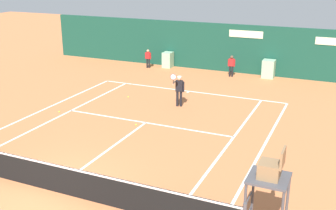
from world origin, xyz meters
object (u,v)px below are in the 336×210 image
(tennis_ball_by_sideline, at_px, (59,112))
(tennis_ball_mid_court, at_px, (128,97))
(tennis_ball_near_service_line, at_px, (136,125))
(ball_kid_right_post, at_px, (231,65))
(player_on_baseline, at_px, (179,88))
(umpire_chair, at_px, (269,177))
(ball_kid_centre_post, at_px, (148,57))

(tennis_ball_by_sideline, height_order, tennis_ball_mid_court, same)
(tennis_ball_by_sideline, bearing_deg, tennis_ball_near_service_line, -0.19)
(tennis_ball_near_service_line, bearing_deg, tennis_ball_mid_court, 123.91)
(tennis_ball_by_sideline, xyz_separation_m, tennis_ball_mid_court, (1.82, 3.40, 0.00))
(ball_kid_right_post, distance_m, tennis_ball_mid_court, 7.46)
(player_on_baseline, bearing_deg, ball_kid_right_post, -110.52)
(tennis_ball_near_service_line, distance_m, tennis_ball_mid_court, 4.11)
(player_on_baseline, relative_size, tennis_ball_mid_court, 26.08)
(tennis_ball_near_service_line, xyz_separation_m, tennis_ball_by_sideline, (-4.11, 0.01, 0.00))
(umpire_chair, relative_size, tennis_ball_near_service_line, 35.74)
(ball_kid_right_post, bearing_deg, umpire_chair, 99.90)
(player_on_baseline, bearing_deg, tennis_ball_by_sideline, 18.87)
(tennis_ball_near_service_line, height_order, tennis_ball_by_sideline, same)
(player_on_baseline, height_order, tennis_ball_by_sideline, player_on_baseline)
(tennis_ball_near_service_line, bearing_deg, player_on_baseline, 77.22)
(player_on_baseline, distance_m, tennis_ball_near_service_line, 3.34)
(umpire_chair, bearing_deg, ball_kid_right_post, 18.91)
(ball_kid_centre_post, distance_m, tennis_ball_mid_court, 6.75)
(umpire_chair, distance_m, ball_kid_centre_post, 18.80)
(tennis_ball_by_sideline, bearing_deg, tennis_ball_mid_court, 61.86)
(player_on_baseline, height_order, tennis_ball_mid_court, player_on_baseline)
(ball_kid_right_post, relative_size, tennis_ball_by_sideline, 19.65)
(umpire_chair, bearing_deg, player_on_baseline, 34.92)
(umpire_chair, height_order, ball_kid_right_post, umpire_chair)
(player_on_baseline, height_order, ball_kid_centre_post, player_on_baseline)
(umpire_chair, height_order, tennis_ball_by_sideline, umpire_chair)
(player_on_baseline, relative_size, tennis_ball_near_service_line, 26.08)
(umpire_chair, relative_size, ball_kid_right_post, 1.82)
(ball_kid_centre_post, height_order, tennis_ball_by_sideline, ball_kid_centre_post)
(ball_kid_right_post, xyz_separation_m, ball_kid_centre_post, (-5.78, 0.00, -0.05))
(umpire_chair, bearing_deg, tennis_ball_near_service_line, 51.01)
(tennis_ball_near_service_line, distance_m, tennis_ball_by_sideline, 4.11)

